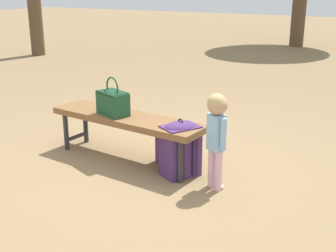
% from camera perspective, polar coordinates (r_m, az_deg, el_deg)
% --- Properties ---
extents(ground_plane, '(40.00, 40.00, 0.00)m').
position_cam_1_polar(ground_plane, '(4.17, -1.85, -5.62)').
color(ground_plane, '#8C704C').
rests_on(ground_plane, ground).
extents(park_bench, '(1.63, 0.57, 0.45)m').
position_cam_1_polar(park_bench, '(4.29, -5.26, 0.58)').
color(park_bench, brown).
rests_on(park_bench, ground).
extents(handbag, '(0.36, 0.28, 0.37)m').
position_cam_1_polar(handbag, '(4.29, -7.03, 3.07)').
color(handbag, '#1E4C2D').
rests_on(handbag, park_bench).
extents(child_standing, '(0.20, 0.17, 0.82)m').
position_cam_1_polar(child_standing, '(3.64, 6.18, -0.11)').
color(child_standing, '#E5B2C6').
rests_on(child_standing, ground).
extents(backpack_large, '(0.36, 0.39, 0.53)m').
position_cam_1_polar(backpack_large, '(3.97, 1.55, -2.72)').
color(backpack_large, '#4C2D66').
rests_on(backpack_large, ground).
extents(backpack_small, '(0.24, 0.24, 0.33)m').
position_cam_1_polar(backpack_small, '(4.28, -0.14, -2.59)').
color(backpack_small, '#4C2D66').
rests_on(backpack_small, ground).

